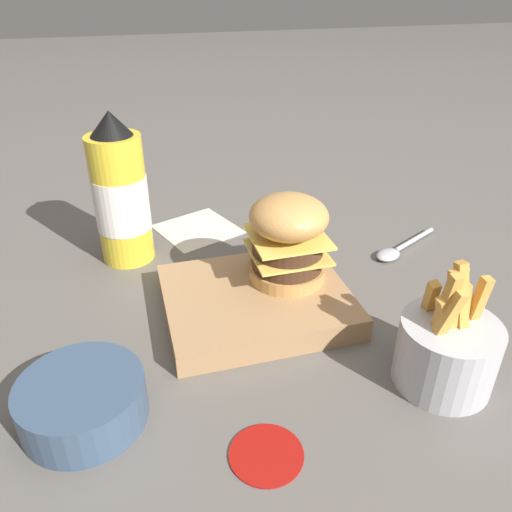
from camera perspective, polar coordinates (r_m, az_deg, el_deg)
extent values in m
plane|color=#5B5651|center=(0.60, 6.96, -9.24)|extent=(6.00, 6.00, 0.00)
cube|color=#A37A51|center=(0.63, 0.00, -5.15)|extent=(0.22, 0.19, 0.03)
cylinder|color=tan|center=(0.64, 3.53, -1.74)|extent=(0.10, 0.10, 0.02)
cylinder|color=#422819|center=(0.63, 3.59, -0.38)|extent=(0.09, 0.09, 0.02)
cube|color=#EAC656|center=(0.63, 3.62, 0.48)|extent=(0.09, 0.09, 0.00)
cylinder|color=#422819|center=(0.62, 3.65, 1.35)|extent=(0.09, 0.09, 0.02)
cube|color=#EAC656|center=(0.62, 3.68, 2.24)|extent=(0.09, 0.09, 0.00)
ellipsoid|color=tan|center=(0.60, 3.77, 4.51)|extent=(0.10, 0.10, 0.05)
cylinder|color=yellow|center=(0.73, -15.13, 6.19)|extent=(0.08, 0.08, 0.18)
cylinder|color=white|center=(0.73, -15.09, 5.93)|extent=(0.08, 0.08, 0.08)
cone|color=black|center=(0.70, -16.36, 14.37)|extent=(0.06, 0.06, 0.03)
cylinder|color=#B7B7BC|center=(0.55, 20.88, -10.38)|extent=(0.10, 0.10, 0.07)
cube|color=gold|center=(0.52, 21.54, -5.98)|extent=(0.02, 0.02, 0.09)
cube|color=gold|center=(0.54, 21.89, -5.38)|extent=(0.02, 0.03, 0.08)
cube|color=gold|center=(0.51, 20.50, -6.20)|extent=(0.02, 0.02, 0.09)
cube|color=gold|center=(0.51, 20.59, -7.33)|extent=(0.03, 0.02, 0.08)
cube|color=gold|center=(0.54, 23.77, -5.64)|extent=(0.01, 0.02, 0.08)
cube|color=gold|center=(0.54, 22.48, -5.89)|extent=(0.02, 0.02, 0.07)
cube|color=gold|center=(0.54, 19.11, -5.30)|extent=(0.02, 0.03, 0.07)
cube|color=gold|center=(0.53, 20.56, -6.80)|extent=(0.03, 0.02, 0.07)
cube|color=gold|center=(0.52, 22.42, -5.52)|extent=(0.02, 0.03, 0.10)
cylinder|color=#384C66|center=(0.52, -19.20, -15.38)|extent=(0.12, 0.12, 0.05)
cylinder|color=#CC4C33|center=(0.50, -19.59, -13.82)|extent=(0.10, 0.10, 0.01)
cylinder|color=#B2B2B7|center=(0.82, 17.65, 1.82)|extent=(0.09, 0.05, 0.01)
ellipsoid|color=#B2B2B7|center=(0.77, 14.85, 0.13)|extent=(0.05, 0.05, 0.01)
cylinder|color=#9E140F|center=(0.48, 1.18, -21.65)|extent=(0.07, 0.07, 0.00)
cube|color=beige|center=(0.83, -6.70, 3.11)|extent=(0.15, 0.15, 0.00)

